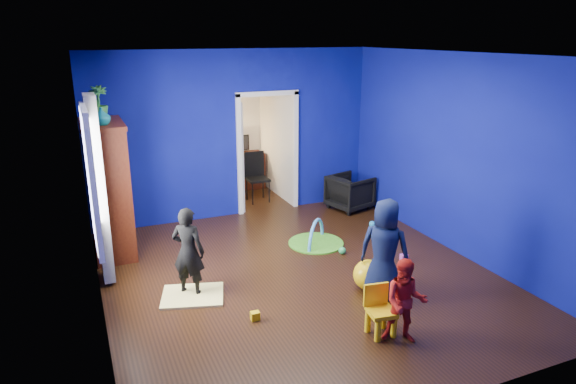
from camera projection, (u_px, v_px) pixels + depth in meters
name	position (u px, v px, depth m)	size (l,w,h in m)	color
floor	(300.00, 277.00, 6.92)	(5.00, 5.50, 0.01)	black
ceiling	(301.00, 55.00, 6.06)	(5.00, 5.50, 0.01)	white
wall_back	(235.00, 135.00, 8.90)	(5.00, 0.02, 2.90)	navy
wall_front	(444.00, 256.00, 4.07)	(5.00, 0.02, 2.90)	navy
wall_left	(90.00, 197.00, 5.55)	(0.02, 5.50, 2.90)	navy
wall_right	(457.00, 155.00, 7.42)	(0.02, 5.50, 2.90)	navy
alcove	(251.00, 135.00, 9.95)	(1.00, 1.75, 2.50)	silver
armchair	(350.00, 192.00, 9.51)	(0.69, 0.71, 0.64)	black
child_black	(188.00, 252.00, 6.31)	(0.42, 0.27, 1.14)	black
child_navy	(385.00, 250.00, 6.21)	(0.62, 0.40, 1.27)	#10193A
toddler_red	(405.00, 302.00, 5.34)	(0.45, 0.35, 0.93)	red
vase	(102.00, 116.00, 6.85)	(0.23, 0.23, 0.24)	#0B4C5E
potted_plant	(98.00, 103.00, 7.27)	(0.27, 0.27, 0.48)	#308434
tv_armoire	(108.00, 189.00, 7.44)	(0.58, 1.14, 1.96)	#41140A
crt_tv	(111.00, 186.00, 7.44)	(0.46, 0.70, 0.54)	silver
yellow_blanket	(193.00, 296.00, 6.39)	(0.75, 0.60, 0.03)	#F2E07A
hopper_ball	(368.00, 275.00, 6.54)	(0.39, 0.39, 0.39)	yellow
kid_chair	(381.00, 314.00, 5.53)	(0.28, 0.28, 0.50)	yellow
play_mat	(316.00, 243.00, 8.00)	(0.86, 0.86, 0.02)	green
toy_arch	(316.00, 243.00, 7.99)	(0.77, 0.77, 0.05)	#3F8CD8
window_left	(89.00, 179.00, 5.83)	(0.03, 0.95, 1.55)	white
curtain	(99.00, 190.00, 6.45)	(0.14, 0.42, 2.40)	slate
doorway	(268.00, 154.00, 9.25)	(1.16, 0.10, 2.10)	white
study_desk	(242.00, 171.00, 10.77)	(0.88, 0.44, 0.75)	#3D140A
desk_monitor	(240.00, 143.00, 10.71)	(0.40, 0.05, 0.32)	black
desk_lamp	(228.00, 146.00, 10.56)	(0.14, 0.14, 0.14)	#FFD88C
folding_chair	(258.00, 178.00, 9.90)	(0.40, 0.40, 0.92)	black
book_shelf	(238.00, 91.00, 10.38)	(0.88, 0.24, 0.04)	white
toy_0	(372.00, 224.00, 8.68)	(0.11, 0.11, 0.11)	#28A3E3
toy_1	(255.00, 316.00, 5.86)	(0.10, 0.08, 0.10)	yellow
toy_2	(342.00, 250.00, 7.62)	(0.11, 0.11, 0.11)	green
toy_3	(404.00, 258.00, 7.39)	(0.10, 0.08, 0.10)	#C249AC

